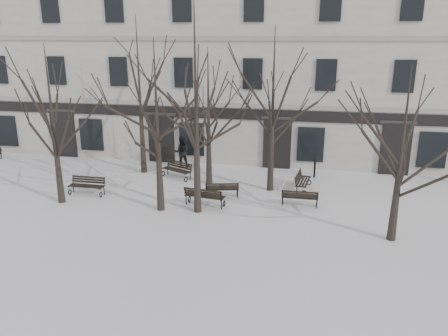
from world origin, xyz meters
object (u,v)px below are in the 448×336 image
(tree_0, at_px, (51,107))
(bench_5, at_px, (302,180))
(bench_3, at_px, (177,169))
(tree_2, at_px, (195,83))
(tree_1, at_px, (156,107))
(bench_2, at_px, (222,189))
(tree_3, at_px, (404,135))
(bench_1, at_px, (204,196))
(bench_0, at_px, (87,185))
(bench_4, at_px, (300,197))

(tree_0, height_order, bench_5, tree_0)
(bench_3, bearing_deg, tree_2, -36.17)
(tree_1, distance_m, tree_2, 1.94)
(tree_2, bearing_deg, bench_3, 117.30)
(bench_2, xyz_separation_m, bench_3, (-2.98, 2.48, 0.05))
(tree_1, distance_m, bench_3, 6.15)
(tree_1, height_order, tree_2, tree_2)
(tree_3, bearing_deg, bench_1, 166.02)
(tree_1, distance_m, bench_0, 6.01)
(tree_3, xyz_separation_m, bench_5, (-3.49, 5.04, -3.61))
(bench_0, bearing_deg, bench_3, 43.39)
(tree_3, distance_m, bench_4, 5.77)
(tree_1, relative_size, bench_3, 4.00)
(tree_0, relative_size, bench_1, 3.79)
(bench_0, bearing_deg, bench_2, 7.75)
(bench_0, xyz_separation_m, bench_1, (5.99, -0.43, 0.02))
(bench_0, relative_size, bench_5, 0.95)
(tree_0, relative_size, bench_5, 3.90)
(tree_1, xyz_separation_m, bench_0, (-4.17, 1.20, -4.15))
(tree_1, height_order, bench_2, tree_1)
(bench_2, bearing_deg, bench_4, 159.44)
(bench_1, relative_size, bench_5, 1.03)
(tree_1, distance_m, bench_5, 8.33)
(tree_2, distance_m, bench_3, 7.13)
(tree_0, xyz_separation_m, bench_5, (10.96, 3.87, -3.98))
(tree_2, distance_m, bench_4, 6.94)
(tree_2, height_order, bench_4, tree_2)
(tree_0, relative_size, tree_2, 0.80)
(bench_0, bearing_deg, tree_3, -9.22)
(bench_5, bearing_deg, bench_2, 123.72)
(tree_1, bearing_deg, bench_0, 163.91)
(tree_0, xyz_separation_m, tree_2, (6.52, 0.10, 1.14))
(bench_2, bearing_deg, tree_0, 2.06)
(tree_0, relative_size, bench_3, 3.87)
(bench_1, distance_m, bench_5, 5.29)
(tree_2, bearing_deg, tree_1, -176.29)
(tree_0, bearing_deg, bench_4, 8.23)
(bench_4, bearing_deg, tree_2, 18.33)
(tree_3, height_order, bench_5, tree_3)
(bench_0, distance_m, bench_1, 6.00)
(bench_3, bearing_deg, bench_5, 21.10)
(tree_2, relative_size, bench_5, 4.89)
(bench_4, xyz_separation_m, bench_5, (0.04, 2.29, 0.04))
(tree_1, bearing_deg, bench_4, 14.66)
(bench_0, xyz_separation_m, bench_2, (6.55, 0.83, -0.04))
(tree_3, xyz_separation_m, bench_1, (-7.78, 1.94, -3.59))
(tree_3, distance_m, bench_0, 14.43)
(tree_0, height_order, bench_0, tree_0)
(tree_1, distance_m, bench_4, 7.53)
(bench_1, bearing_deg, bench_2, -105.84)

